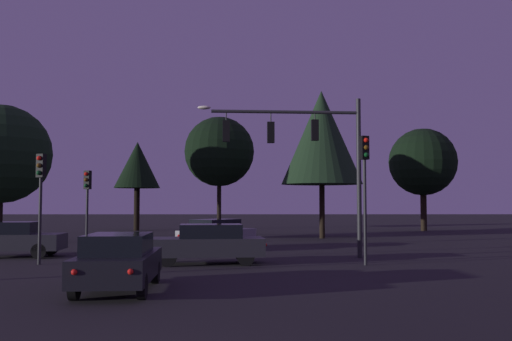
# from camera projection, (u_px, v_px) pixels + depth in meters

# --- Properties ---
(ground_plane) EXTENTS (168.00, 168.00, 0.00)m
(ground_plane) POSITION_uv_depth(u_px,v_px,m) (221.00, 246.00, 30.49)
(ground_plane) COLOR black
(ground_plane) RESTS_ON ground
(traffic_signal_mast_arm) EXTENTS (7.00, 0.68, 6.84)m
(traffic_signal_mast_arm) POSITION_uv_depth(u_px,v_px,m) (307.00, 146.00, 23.82)
(traffic_signal_mast_arm) COLOR #232326
(traffic_signal_mast_arm) RESTS_ON ground
(traffic_light_corner_left) EXTENTS (0.36, 0.38, 4.88)m
(traffic_light_corner_left) POSITION_uv_depth(u_px,v_px,m) (365.00, 174.00, 21.10)
(traffic_light_corner_left) COLOR #232326
(traffic_light_corner_left) RESTS_ON ground
(traffic_light_corner_right) EXTENTS (0.36, 0.38, 3.90)m
(traffic_light_corner_right) POSITION_uv_depth(u_px,v_px,m) (87.00, 194.00, 26.89)
(traffic_light_corner_right) COLOR #232326
(traffic_light_corner_right) RESTS_ON ground
(traffic_light_median) EXTENTS (0.36, 0.38, 4.21)m
(traffic_light_median) POSITION_uv_depth(u_px,v_px,m) (40.00, 186.00, 21.28)
(traffic_light_median) COLOR #232326
(traffic_light_median) RESTS_ON ground
(car_nearside_lane) EXTENTS (2.05, 4.32, 1.52)m
(car_nearside_lane) POSITION_uv_depth(u_px,v_px,m) (119.00, 261.00, 14.80)
(car_nearside_lane) COLOR black
(car_nearside_lane) RESTS_ON ground
(car_crossing_left) EXTENTS (4.54, 2.22, 1.52)m
(car_crossing_left) POSITION_uv_depth(u_px,v_px,m) (208.00, 243.00, 21.38)
(car_crossing_left) COLOR #232328
(car_crossing_left) RESTS_ON ground
(car_crossing_right) EXTENTS (4.49, 2.04, 1.52)m
(car_crossing_right) POSITION_uv_depth(u_px,v_px,m) (11.00, 239.00, 24.05)
(car_crossing_right) COLOR #232328
(car_crossing_right) RESTS_ON ground
(car_far_lane) EXTENTS (3.93, 4.43, 1.52)m
(car_far_lane) POSITION_uv_depth(u_px,v_px,m) (217.00, 234.00, 27.97)
(car_far_lane) COLOR gray
(car_far_lane) RESTS_ON ground
(tree_behind_sign) EXTENTS (5.38, 5.38, 9.85)m
(tree_behind_sign) POSITION_uv_depth(u_px,v_px,m) (322.00, 137.00, 37.15)
(tree_behind_sign) COLOR black
(tree_behind_sign) RESTS_ON ground
(tree_left_far) EXTENTS (5.65, 5.65, 8.61)m
(tree_left_far) POSITION_uv_depth(u_px,v_px,m) (423.00, 162.00, 46.91)
(tree_left_far) COLOR black
(tree_left_far) RESTS_ON ground
(tree_center_horizon) EXTENTS (5.00, 5.00, 8.52)m
(tree_center_horizon) POSITION_uv_depth(u_px,v_px,m) (219.00, 152.00, 39.98)
(tree_center_horizon) COLOR black
(tree_center_horizon) RESTS_ON ground
(tree_right_cluster) EXTENTS (3.87, 3.87, 7.53)m
(tree_right_cluster) POSITION_uv_depth(u_px,v_px,m) (137.00, 165.00, 47.28)
(tree_right_cluster) COLOR black
(tree_right_cluster) RESTS_ON ground
(tree_lot_edge) EXTENTS (5.72, 5.72, 8.03)m
(tree_lot_edge) POSITION_uv_depth(u_px,v_px,m) (1.00, 154.00, 32.22)
(tree_lot_edge) COLOR black
(tree_lot_edge) RESTS_ON ground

